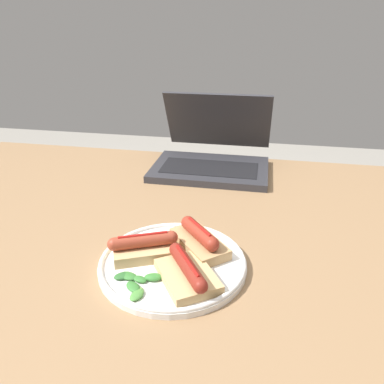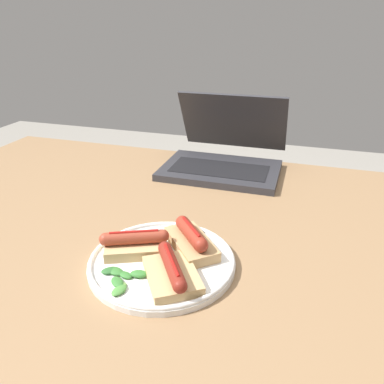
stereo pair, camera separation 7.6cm
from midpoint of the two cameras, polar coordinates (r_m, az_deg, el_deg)
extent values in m
cube|color=#93704C|center=(0.79, -9.32, -5.71)|extent=(1.29, 0.86, 0.04)
cylinder|color=#93704C|center=(1.28, 22.97, -14.59)|extent=(0.05, 0.05, 0.72)
cylinder|color=#93704C|center=(1.48, -24.61, -9.05)|extent=(0.05, 0.05, 0.72)
cube|color=#2D2D33|center=(1.01, 0.61, 3.43)|extent=(0.31, 0.21, 0.02)
cube|color=black|center=(0.99, 0.48, 3.68)|extent=(0.25, 0.11, 0.00)
cube|color=#2D2D33|center=(1.12, 2.04, 10.78)|extent=(0.31, 0.10, 0.18)
cube|color=black|center=(1.12, 2.01, 10.83)|extent=(0.28, 0.08, 0.15)
cylinder|color=white|center=(0.64, -6.38, -10.97)|extent=(0.25, 0.25, 0.01)
torus|color=white|center=(0.64, -6.41, -10.44)|extent=(0.25, 0.25, 0.01)
cube|color=tan|center=(0.59, -4.45, -12.80)|extent=(0.12, 0.13, 0.02)
cylinder|color=maroon|center=(0.58, -4.51, -11.36)|extent=(0.07, 0.10, 0.02)
sphere|color=maroon|center=(0.54, -2.78, -14.28)|extent=(0.02, 0.02, 0.02)
sphere|color=maroon|center=(0.62, -6.00, -8.79)|extent=(0.02, 0.02, 0.02)
cylinder|color=red|center=(0.57, -4.55, -10.48)|extent=(0.05, 0.07, 0.01)
cube|color=tan|center=(0.65, -10.70, -8.93)|extent=(0.12, 0.10, 0.02)
cylinder|color=#9E3D28|center=(0.64, -10.85, -7.41)|extent=(0.10, 0.06, 0.02)
sphere|color=#9E3D28|center=(0.65, -6.55, -6.98)|extent=(0.02, 0.02, 0.02)
sphere|color=#9E3D28|center=(0.64, -15.15, -7.80)|extent=(0.02, 0.02, 0.02)
cylinder|color=red|center=(0.64, -10.93, -6.55)|extent=(0.08, 0.04, 0.01)
cube|color=tan|center=(0.66, -2.18, -7.96)|extent=(0.12, 0.13, 0.02)
cylinder|color=maroon|center=(0.65, -2.21, -6.35)|extent=(0.07, 0.08, 0.02)
sphere|color=maroon|center=(0.62, -0.44, -8.08)|extent=(0.02, 0.02, 0.02)
sphere|color=maroon|center=(0.68, -3.81, -4.78)|extent=(0.02, 0.02, 0.02)
cylinder|color=red|center=(0.64, -2.23, -5.41)|extent=(0.05, 0.06, 0.00)
ellipsoid|color=#387A33|center=(0.60, -11.65, -13.01)|extent=(0.03, 0.02, 0.01)
ellipsoid|color=#387A33|center=(0.59, -12.72, -14.04)|extent=(0.03, 0.03, 0.01)
ellipsoid|color=#2D662D|center=(0.62, -14.03, -12.39)|extent=(0.03, 0.03, 0.01)
ellipsoid|color=#387A33|center=(0.58, -12.25, -15.41)|extent=(0.02, 0.01, 0.00)
ellipsoid|color=#387A33|center=(0.60, -9.59, -12.79)|extent=(0.03, 0.02, 0.01)
ellipsoid|color=#387A33|center=(0.61, -13.27, -12.46)|extent=(0.03, 0.03, 0.01)
ellipsoid|color=#709E4C|center=(0.59, -12.23, -14.37)|extent=(0.02, 0.01, 0.00)
ellipsoid|color=#4C8E3D|center=(0.58, -12.28, -15.22)|extent=(0.02, 0.03, 0.01)
camera|label=1|loc=(0.04, -92.86, -1.34)|focal=35.00mm
camera|label=2|loc=(0.04, 87.14, 1.34)|focal=35.00mm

